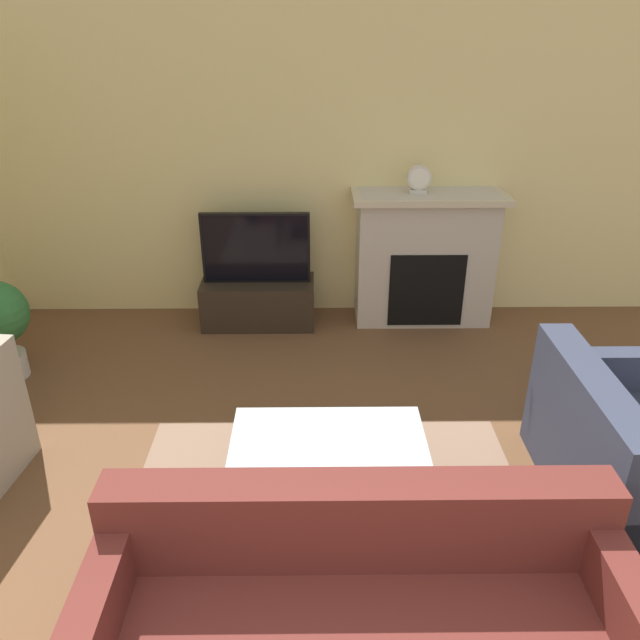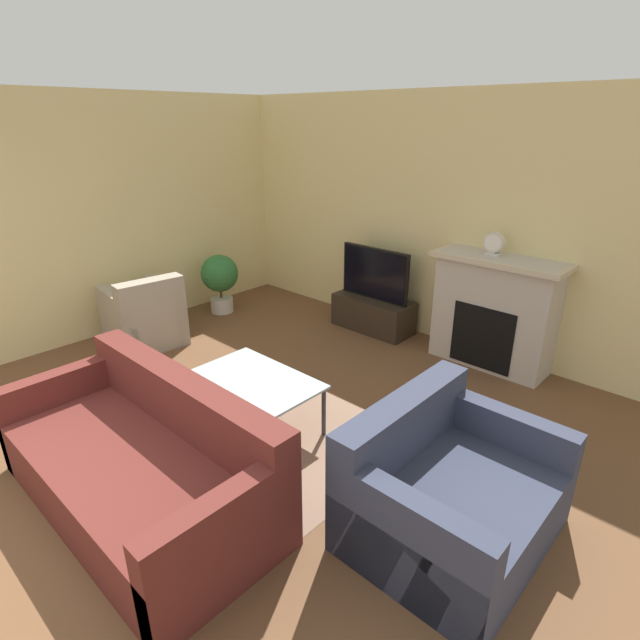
# 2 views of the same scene
# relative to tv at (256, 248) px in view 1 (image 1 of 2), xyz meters

# --- Properties ---
(wall_back) EXTENTS (8.40, 0.06, 2.70)m
(wall_back) POSITION_rel_tv_xyz_m (0.42, 0.33, 0.64)
(wall_back) COLOR beige
(wall_back) RESTS_ON ground_plane
(area_rug) EXTENTS (2.25, 1.81, 0.00)m
(area_rug) POSITION_rel_tv_xyz_m (0.56, -2.42, -0.71)
(area_rug) COLOR #896B56
(area_rug) RESTS_ON ground_plane
(fireplace) EXTENTS (1.29, 0.49, 1.16)m
(fireplace) POSITION_rel_tv_xyz_m (1.45, 0.08, -0.10)
(fireplace) COLOR #BCB2A3
(fireplace) RESTS_ON ground_plane
(tv_stand) EXTENTS (0.98, 0.44, 0.40)m
(tv_stand) POSITION_rel_tv_xyz_m (0.00, 0.00, -0.51)
(tv_stand) COLOR #2D2319
(tv_stand) RESTS_ON ground_plane
(tv) EXTENTS (0.92, 0.06, 0.61)m
(tv) POSITION_rel_tv_xyz_m (0.00, 0.00, 0.00)
(tv) COLOR black
(tv) RESTS_ON tv_stand
(coffee_table) EXTENTS (1.05, 0.61, 0.45)m
(coffee_table) POSITION_rel_tv_xyz_m (0.56, -2.31, -0.30)
(coffee_table) COLOR #333338
(coffee_table) RESTS_ON ground_plane
(mantel_clock) EXTENTS (0.20, 0.07, 0.23)m
(mantel_clock) POSITION_rel_tv_xyz_m (1.36, 0.09, 0.57)
(mantel_clock) COLOR beige
(mantel_clock) RESTS_ON fireplace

